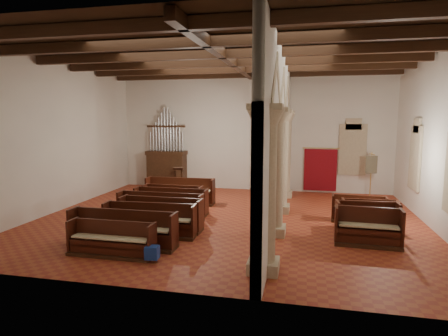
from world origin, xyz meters
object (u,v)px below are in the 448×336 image
Objects in this scene: processional_banner at (370,184)px; nave_pew_0 at (112,244)px; aisle_pew_0 at (368,233)px; lectern at (178,181)px; pipe_organ at (167,163)px.

processional_banner reaches higher than nave_pew_0.
aisle_pew_0 reaches higher than nave_pew_0.
nave_pew_0 is at bearing -99.26° from lectern.
nave_pew_0 is 7.38m from aisle_pew_0.
nave_pew_0 is (2.12, -9.79, -1.06)m from pipe_organ.
aisle_pew_0 is (8.23, -6.71, -0.15)m from lectern.
pipe_organ is 1.40m from lectern.
pipe_organ reaches higher than lectern.
lectern is 0.57× the size of processional_banner.
processional_banner is (9.26, -0.51, 0.25)m from lectern.
processional_banner is at bearing -20.19° from lectern.
pipe_organ is at bearing 102.45° from nave_pew_0.
lectern reaches higher than aisle_pew_0.
nave_pew_0 is 1.27× the size of aisle_pew_0.
processional_banner is at bearing -6.76° from pipe_organ.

